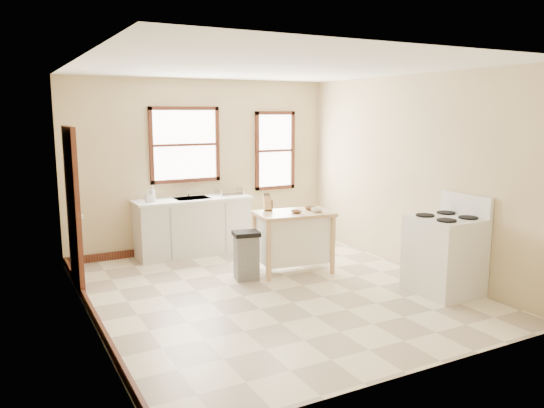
{
  "coord_description": "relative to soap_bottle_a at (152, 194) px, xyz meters",
  "views": [
    {
      "loc": [
        -3.09,
        -5.76,
        2.27
      ],
      "look_at": [
        0.19,
        0.4,
        1.06
      ],
      "focal_mm": 35.0,
      "sensor_mm": 36.0,
      "label": 1
    }
  ],
  "objects": [
    {
      "name": "window_main",
      "position": [
        0.65,
        0.31,
        0.71
      ],
      "size": [
        1.17,
        0.06,
        1.22
      ],
      "primitive_type": null,
      "color": "#33150D",
      "rests_on": "wall_back"
    },
    {
      "name": "door_left",
      "position": [
        -1.26,
        -0.87,
        0.01
      ],
      "size": [
        0.06,
        0.9,
        2.1
      ],
      "primitive_type": "cube",
      "color": "#33150D",
      "rests_on": "ground"
    },
    {
      "name": "bowl_c",
      "position": [
        1.88,
        -1.71,
        -0.14
      ],
      "size": [
        0.2,
        0.2,
        0.05
      ],
      "primitive_type": "imported",
      "rotation": [
        0.0,
        0.0,
        -0.17
      ],
      "color": "white",
      "rests_on": "kitchen_island"
    },
    {
      "name": "floor",
      "position": [
        0.95,
        -2.17,
        -1.04
      ],
      "size": [
        5.0,
        5.0,
        0.0
      ],
      "primitive_type": "plane",
      "color": "beige",
      "rests_on": "ground"
    },
    {
      "name": "ceiling",
      "position": [
        0.95,
        -2.17,
        1.76
      ],
      "size": [
        5.0,
        5.0,
        0.0
      ],
      "primitive_type": "plane",
      "rotation": [
        3.14,
        0.0,
        0.0
      ],
      "color": "white",
      "rests_on": "ground"
    },
    {
      "name": "sink_counter",
      "position": [
        0.65,
        0.03,
        -0.58
      ],
      "size": [
        1.86,
        0.62,
        0.92
      ],
      "primitive_type": null,
      "color": "beige",
      "rests_on": "ground"
    },
    {
      "name": "baseboard_back",
      "position": [
        0.95,
        0.3,
        -0.98
      ],
      "size": [
        4.5,
        0.04,
        0.12
      ],
      "primitive_type": "cube",
      "color": "#33150D",
      "rests_on": "ground"
    },
    {
      "name": "baseboard_left",
      "position": [
        -1.27,
        -2.17,
        -0.98
      ],
      "size": [
        0.04,
        5.0,
        0.12
      ],
      "primitive_type": "cube",
      "color": "#33150D",
      "rests_on": "ground"
    },
    {
      "name": "wall_back",
      "position": [
        0.95,
        0.33,
        0.36
      ],
      "size": [
        4.5,
        0.04,
        2.8
      ],
      "primitive_type": "cube",
      "color": "#D1BF8A",
      "rests_on": "ground"
    },
    {
      "name": "kitchen_island",
      "position": [
        1.59,
        -1.56,
        -0.6
      ],
      "size": [
        1.15,
        0.81,
        0.87
      ],
      "primitive_type": null,
      "rotation": [
        0.0,
        0.0,
        -0.13
      ],
      "color": "tan",
      "rests_on": "ground"
    },
    {
      "name": "soap_bottle_a",
      "position": [
        0.0,
        0.0,
        0.0
      ],
      "size": [
        0.11,
        0.11,
        0.24
      ],
      "primitive_type": "imported",
      "rotation": [
        0.0,
        0.0,
        0.16
      ],
      "color": "#B2B2B2",
      "rests_on": "sink_counter"
    },
    {
      "name": "knife_block",
      "position": [
        1.31,
        -1.29,
        -0.07
      ],
      "size": [
        0.12,
        0.12,
        0.2
      ],
      "primitive_type": null,
      "rotation": [
        0.0,
        0.0,
        -0.27
      ],
      "color": "tan",
      "rests_on": "kitchen_island"
    },
    {
      "name": "bowl_a",
      "position": [
        1.59,
        -1.64,
        -0.15
      ],
      "size": [
        0.16,
        0.16,
        0.04
      ],
      "primitive_type": "imported",
      "rotation": [
        0.0,
        0.0,
        -0.02
      ],
      "color": "brown",
      "rests_on": "kitchen_island"
    },
    {
      "name": "trash_bin",
      "position": [
        0.84,
        -1.58,
        -0.7
      ],
      "size": [
        0.4,
        0.35,
        0.67
      ],
      "primitive_type": null,
      "rotation": [
        0.0,
        0.0,
        -0.19
      ],
      "color": "gray",
      "rests_on": "ground"
    },
    {
      "name": "gas_stove",
      "position": [
        2.82,
        -3.23,
        -0.42
      ],
      "size": [
        0.78,
        0.8,
        1.25
      ],
      "primitive_type": null,
      "color": "white",
      "rests_on": "ground"
    },
    {
      "name": "wall_left",
      "position": [
        -1.3,
        -2.17,
        0.36
      ],
      "size": [
        0.04,
        5.0,
        2.8
      ],
      "primitive_type": "cube",
      "color": "#D1BF8A",
      "rests_on": "ground"
    },
    {
      "name": "wall_right",
      "position": [
        3.2,
        -2.17,
        0.36
      ],
      "size": [
        0.04,
        5.0,
        2.8
      ],
      "primitive_type": "cube",
      "color": "#D1BF8A",
      "rests_on": "ground"
    },
    {
      "name": "pepper_grinder",
      "position": [
        1.37,
        -1.3,
        -0.09
      ],
      "size": [
        0.05,
        0.05,
        0.15
      ],
      "primitive_type": "cylinder",
      "rotation": [
        0.0,
        0.0,
        -0.25
      ],
      "color": "#482913",
      "rests_on": "kitchen_island"
    },
    {
      "name": "soap_bottle_b",
      "position": [
        -0.07,
        -0.02,
        -0.03
      ],
      "size": [
        0.08,
        0.09,
        0.18
      ],
      "primitive_type": "imported",
      "rotation": [
        0.0,
        0.0,
        0.03
      ],
      "color": "#B2B2B2",
      "rests_on": "sink_counter"
    },
    {
      "name": "bowl_b",
      "position": [
        1.9,
        -1.53,
        -0.14
      ],
      "size": [
        0.25,
        0.25,
        0.04
      ],
      "primitive_type": "imported",
      "rotation": [
        0.0,
        0.0,
        0.68
      ],
      "color": "brown",
      "rests_on": "kitchen_island"
    },
    {
      "name": "dish_rack",
      "position": [
        1.29,
        0.03,
        -0.07
      ],
      "size": [
        0.42,
        0.32,
        0.1
      ],
      "primitive_type": null,
      "rotation": [
        0.0,
        0.0,
        -0.03
      ],
      "color": "silver",
      "rests_on": "sink_counter"
    },
    {
      "name": "faucet",
      "position": [
        0.65,
        0.21,
        -0.01
      ],
      "size": [
        0.03,
        0.03,
        0.22
      ],
      "primitive_type": "cylinder",
      "color": "silver",
      "rests_on": "sink_counter"
    },
    {
      "name": "window_side",
      "position": [
        2.3,
        0.31,
        0.56
      ],
      "size": [
        0.77,
        0.06,
        1.37
      ],
      "primitive_type": null,
      "color": "#33150D",
      "rests_on": "wall_back"
    }
  ]
}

